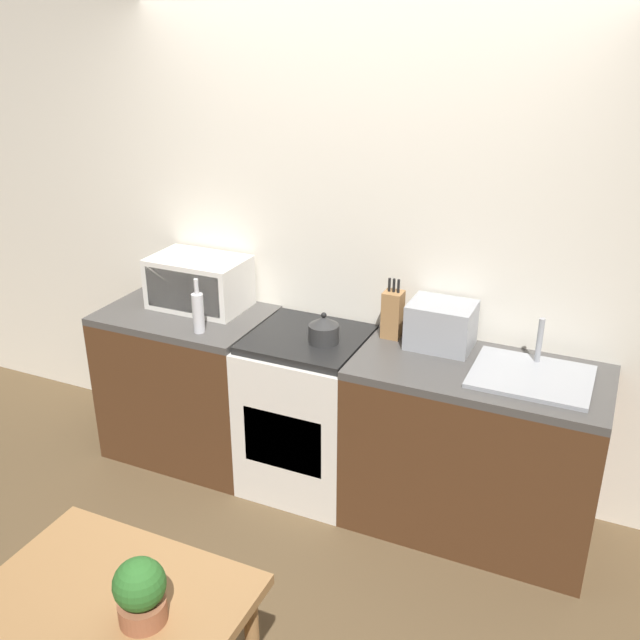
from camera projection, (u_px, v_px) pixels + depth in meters
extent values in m
plane|color=brown|center=(255.00, 591.00, 3.28)|extent=(16.00, 16.00, 0.00)
cube|color=silver|center=(358.00, 247.00, 3.77)|extent=(10.00, 0.06, 2.60)
cube|color=#4C2D19|center=(190.00, 386.00, 4.18)|extent=(0.92, 0.62, 0.86)
cube|color=#474442|center=(184.00, 315.00, 4.00)|extent=(0.92, 0.62, 0.04)
cube|color=#4C2D19|center=(472.00, 453.00, 3.55)|extent=(1.20, 0.62, 0.86)
cube|color=#474442|center=(480.00, 373.00, 3.37)|extent=(1.20, 0.62, 0.04)
cube|color=silver|center=(308.00, 414.00, 3.89)|extent=(0.61, 0.62, 0.86)
cube|color=black|center=(307.00, 339.00, 3.71)|extent=(0.58, 0.57, 0.04)
cube|color=black|center=(283.00, 441.00, 3.64)|extent=(0.44, 0.02, 0.32)
cylinder|color=#2D2D2D|center=(324.00, 333.00, 3.61)|extent=(0.16, 0.16, 0.10)
cone|color=#2D2D2D|center=(324.00, 321.00, 3.58)|extent=(0.15, 0.15, 0.04)
sphere|color=black|center=(324.00, 315.00, 3.57)|extent=(0.03, 0.03, 0.03)
cube|color=silver|center=(199.00, 282.00, 4.02)|extent=(0.53, 0.34, 0.29)
cube|color=black|center=(183.00, 292.00, 3.88)|extent=(0.47, 0.01, 0.23)
cylinder|color=silver|center=(198.00, 313.00, 3.70)|extent=(0.06, 0.06, 0.21)
cylinder|color=silver|center=(196.00, 287.00, 3.64)|extent=(0.02, 0.02, 0.08)
cube|color=#9E7042|center=(393.00, 314.00, 3.64)|extent=(0.10, 0.10, 0.25)
cylinder|color=black|center=(389.00, 285.00, 3.59)|extent=(0.01, 0.01, 0.07)
cylinder|color=black|center=(394.00, 285.00, 3.58)|extent=(0.01, 0.01, 0.07)
cylinder|color=black|center=(399.00, 286.00, 3.57)|extent=(0.01, 0.01, 0.07)
cube|color=#999BA0|center=(441.00, 325.00, 3.54)|extent=(0.32, 0.25, 0.23)
cube|color=black|center=(434.00, 334.00, 3.44)|extent=(0.28, 0.01, 0.18)
cube|color=#999BA0|center=(531.00, 377.00, 3.27)|extent=(0.54, 0.43, 0.02)
cylinder|color=#999BA0|center=(540.00, 340.00, 3.35)|extent=(0.03, 0.03, 0.22)
cube|color=#9E7042|center=(107.00, 606.00, 2.24)|extent=(0.85, 0.64, 0.04)
cylinder|color=#9E7042|center=(88.00, 602.00, 2.75)|extent=(0.05, 0.05, 0.71)
cylinder|color=#9E5B3D|center=(143.00, 611.00, 2.16)|extent=(0.15, 0.15, 0.07)
sphere|color=#2D6B28|center=(139.00, 584.00, 2.11)|extent=(0.16, 0.16, 0.16)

